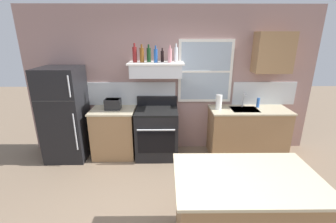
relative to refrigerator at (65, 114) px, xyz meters
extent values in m
cube|color=gray|center=(1.90, 0.39, 0.51)|extent=(5.40, 0.06, 2.70)
cube|color=silver|center=(0.75, 0.35, 0.29)|extent=(2.50, 0.02, 0.44)
cube|color=silver|center=(3.70, 0.35, 0.29)|extent=(1.20, 0.02, 0.44)
cube|color=white|center=(2.55, 0.34, 0.71)|extent=(1.00, 0.04, 1.15)
cube|color=#9EADBC|center=(2.55, 0.33, 0.71)|extent=(0.90, 0.01, 1.05)
cube|color=white|center=(2.55, 0.32, 0.71)|extent=(0.90, 0.02, 0.04)
cube|color=black|center=(0.00, 0.00, 0.00)|extent=(0.70, 0.68, 1.68)
cube|color=#333333|center=(0.00, -0.34, 0.34)|extent=(0.69, 0.00, 0.01)
cylinder|color=#A5A8AD|center=(0.30, -0.37, -0.19)|extent=(0.02, 0.02, 0.65)
cylinder|color=#A5A8AD|center=(0.30, -0.37, 0.59)|extent=(0.02, 0.02, 0.35)
cube|color=#9E754C|center=(0.85, 0.06, -0.40)|extent=(0.76, 0.60, 0.88)
cube|color=#C6B793|center=(0.85, 0.06, 0.06)|extent=(0.79, 0.63, 0.03)
cube|color=black|center=(0.86, 0.08, 0.17)|extent=(0.28, 0.20, 0.19)
cube|color=black|center=(0.86, 0.08, 0.26)|extent=(0.24, 0.16, 0.01)
cube|color=black|center=(0.71, 0.08, 0.20)|extent=(0.02, 0.03, 0.02)
cube|color=black|center=(1.65, 0.02, -0.40)|extent=(0.76, 0.64, 0.87)
cube|color=black|center=(1.65, 0.02, 0.05)|extent=(0.76, 0.64, 0.04)
cube|color=black|center=(1.65, 0.31, 0.16)|extent=(0.76, 0.06, 0.18)
cube|color=black|center=(1.65, -0.30, -0.42)|extent=(0.65, 0.01, 0.40)
cylinder|color=silver|center=(1.65, -0.34, -0.17)|extent=(0.65, 0.03, 0.03)
cube|color=silver|center=(1.65, 0.12, 0.77)|extent=(0.88, 0.48, 0.22)
cube|color=#262628|center=(1.65, -0.10, 0.69)|extent=(0.75, 0.02, 0.04)
cube|color=white|center=(1.65, 0.12, 0.89)|extent=(0.96, 0.52, 0.02)
cylinder|color=maroon|center=(1.29, 0.11, 1.03)|extent=(0.07, 0.07, 0.26)
cylinder|color=maroon|center=(1.29, 0.11, 1.19)|extent=(0.03, 0.03, 0.06)
cylinder|color=brown|center=(1.41, 0.09, 1.03)|extent=(0.07, 0.07, 0.24)
cylinder|color=brown|center=(1.41, 0.09, 1.18)|extent=(0.03, 0.03, 0.06)
cylinder|color=#143819|center=(1.52, 0.17, 1.02)|extent=(0.07, 0.07, 0.24)
cylinder|color=#143819|center=(1.52, 0.17, 1.17)|extent=(0.03, 0.03, 0.06)
cylinder|color=#1E478C|center=(1.65, 0.07, 1.02)|extent=(0.07, 0.07, 0.23)
cylinder|color=#1E478C|center=(1.65, 0.07, 1.16)|extent=(0.03, 0.03, 0.06)
cylinder|color=black|center=(1.76, 0.17, 1.00)|extent=(0.06, 0.06, 0.19)
cylinder|color=black|center=(1.76, 0.17, 1.12)|extent=(0.02, 0.02, 0.05)
cylinder|color=#C67F84|center=(1.89, 0.07, 1.02)|extent=(0.07, 0.07, 0.23)
cylinder|color=#C67F84|center=(1.89, 0.07, 1.17)|extent=(0.03, 0.03, 0.06)
cylinder|color=silver|center=(2.00, 0.14, 1.03)|extent=(0.06, 0.06, 0.25)
cylinder|color=silver|center=(2.00, 0.14, 1.19)|extent=(0.03, 0.03, 0.06)
cube|color=#9E754C|center=(3.35, 0.06, -0.40)|extent=(1.40, 0.60, 0.88)
cube|color=#C6B793|center=(3.35, 0.06, 0.06)|extent=(1.43, 0.63, 0.03)
cube|color=#B7BABC|center=(3.25, 0.04, 0.07)|extent=(0.48, 0.36, 0.01)
cylinder|color=silver|center=(3.25, 0.18, 0.21)|extent=(0.03, 0.03, 0.28)
cylinder|color=silver|center=(3.25, 0.10, 0.33)|extent=(0.02, 0.16, 0.02)
cylinder|color=white|center=(2.77, 0.06, 0.21)|extent=(0.11, 0.11, 0.27)
cylinder|color=blue|center=(3.53, 0.16, 0.16)|extent=(0.06, 0.06, 0.18)
cube|color=#9E754C|center=(2.60, -2.04, -0.40)|extent=(1.32, 0.82, 0.88)
cube|color=#C6B793|center=(2.60, -2.04, 0.06)|extent=(1.40, 0.90, 0.03)
cube|color=#9E754C|center=(3.70, 0.20, 1.06)|extent=(0.64, 0.32, 0.70)
camera|label=1|loc=(1.82, -3.93, 1.37)|focal=24.70mm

